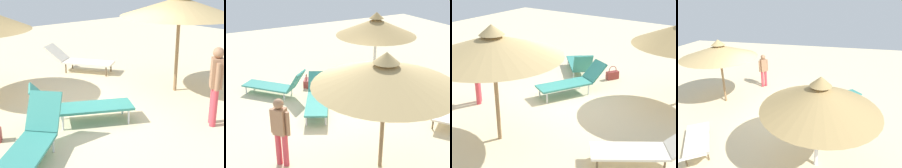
{
  "view_description": "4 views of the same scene",
  "coord_description": "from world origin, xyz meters",
  "views": [
    {
      "loc": [
        -4.6,
        -5.8,
        3.0
      ],
      "look_at": [
        -0.36,
        -0.79,
        0.82
      ],
      "focal_mm": 54.49,
      "sensor_mm": 36.0,
      "label": 1
    },
    {
      "loc": [
        6.72,
        -3.89,
        4.39
      ],
      "look_at": [
        -0.43,
        -0.01,
        0.92
      ],
      "focal_mm": 49.97,
      "sensor_mm": 36.0,
      "label": 2
    },
    {
      "loc": [
        6.9,
        4.75,
        4.07
      ],
      "look_at": [
        -0.02,
        -0.12,
        0.68
      ],
      "focal_mm": 54.89,
      "sensor_mm": 36.0,
      "label": 3
    },
    {
      "loc": [
        -2.28,
        6.42,
        4.05
      ],
      "look_at": [
        -0.56,
        -0.77,
        0.89
      ],
      "focal_mm": 31.96,
      "sensor_mm": 36.0,
      "label": 4
    }
  ],
  "objects": [
    {
      "name": "ground",
      "position": [
        0.0,
        0.0,
        -0.05
      ],
      "size": [
        24.0,
        24.0,
        0.1
      ],
      "primitive_type": "cube",
      "color": "beige"
    },
    {
      "name": "parasol_umbrella_front",
      "position": [
        -2.0,
        2.35,
        2.0
      ],
      "size": [
        2.79,
        2.79,
        2.51
      ],
      "color": "white",
      "rests_on": "ground"
    },
    {
      "name": "parasol_umbrella_far_left",
      "position": [
        2.18,
        -0.36,
        2.19
      ],
      "size": [
        2.97,
        2.97,
        2.64
      ],
      "color": "olive",
      "rests_on": "ground"
    },
    {
      "name": "lounge_chair_near_right",
      "position": [
        -2.46,
        -1.2,
        0.38
      ],
      "size": [
        1.97,
        1.84,
        0.95
      ],
      "color": "teal",
      "rests_on": "ground"
    },
    {
      "name": "lounge_chair_far_right",
      "position": [
        -0.93,
        -0.43,
        0.41
      ],
      "size": [
        2.15,
        1.53,
        0.86
      ],
      "color": "teal",
      "rests_on": "ground"
    },
    {
      "name": "person_standing_back",
      "position": [
        1.11,
        -2.24,
        0.92
      ],
      "size": [
        0.37,
        0.34,
        1.62
      ],
      "color": "#D83F4C",
      "rests_on": "ground"
    },
    {
      "name": "handbag",
      "position": [
        -2.69,
        -0.04,
        0.15
      ],
      "size": [
        0.45,
        0.36,
        0.46
      ],
      "color": "maroon",
      "rests_on": "ground"
    }
  ]
}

